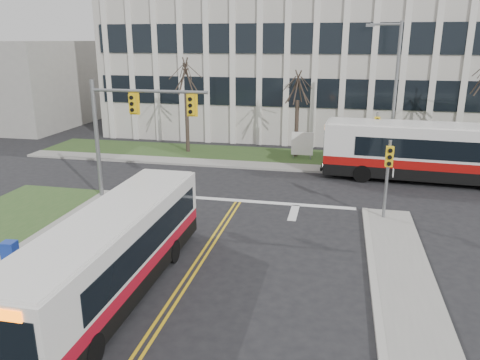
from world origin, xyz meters
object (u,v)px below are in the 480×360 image
Objects in this scene: directory_sign at (302,144)px; bus_cross at (434,154)px; streetlight at (393,89)px; newspaper_box_blue at (10,254)px; bus_main at (113,256)px.

bus_cross reaches higher than directory_sign.
streetlight is 4.81m from bus_cross.
bus_cross is at bearing 35.58° from newspaper_box_blue.
newspaper_box_blue is (-17.27, -14.73, -1.20)m from bus_cross.
directory_sign is (-5.53, 1.30, -4.02)m from streetlight.
directory_sign is at bearing -110.16° from bus_cross.
streetlight is at bearing 43.91° from newspaper_box_blue.
directory_sign is 8.72m from bus_cross.
bus_main is at bearing -103.10° from directory_sign.
newspaper_box_blue is (-9.30, -18.23, -0.70)m from directory_sign.
newspaper_box_blue is at bearing -117.02° from directory_sign.
streetlight is 9.68× the size of newspaper_box_blue.
directory_sign is at bearing 166.77° from streetlight.
bus_cross is at bearing -41.99° from streetlight.
streetlight reaches higher than newspaper_box_blue.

